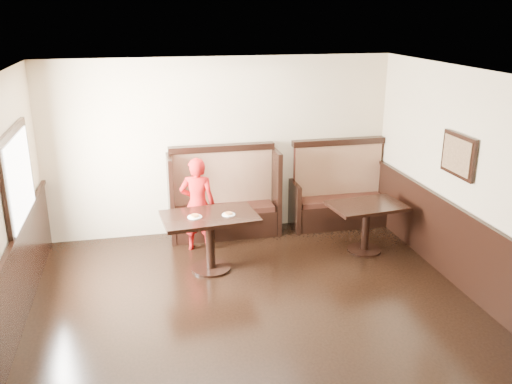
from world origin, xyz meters
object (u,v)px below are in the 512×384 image
object	(u,v)px
booth_neighbor	(339,197)
child	(198,204)
table_main	(210,228)
booth_main	(224,203)
table_neighbor	(366,216)

from	to	relation	value
booth_neighbor	child	distance (m)	2.49
booth_neighbor	table_main	xyz separation A→B (m)	(-2.34, -1.23, 0.14)
booth_main	table_neighbor	bearing A→B (deg)	-29.84
booth_main	table_neighbor	distance (m)	2.25
booth_main	table_neighbor	size ratio (longest dim) A/B	1.52
table_neighbor	child	xyz separation A→B (m)	(-2.43, 0.61, 0.16)
booth_main	booth_neighbor	xyz separation A→B (m)	(1.95, -0.00, -0.05)
table_neighbor	table_main	bearing A→B (deg)	175.83
table_neighbor	child	distance (m)	2.51
booth_main	table_main	world-z (taller)	booth_main
table_main	table_neighbor	distance (m)	2.35
booth_main	table_main	size ratio (longest dim) A/B	1.30
table_neighbor	booth_neighbor	bearing A→B (deg)	83.36
table_main	child	bearing A→B (deg)	91.33
booth_neighbor	table_neighbor	distance (m)	1.12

